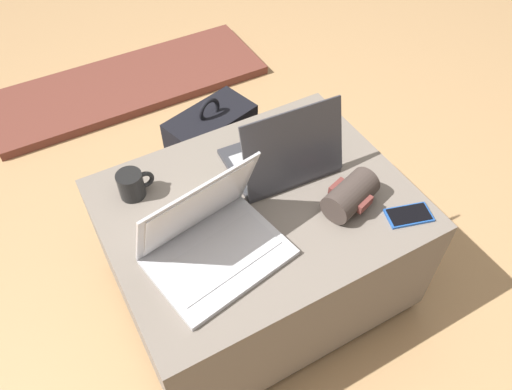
# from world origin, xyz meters

# --- Properties ---
(ground_plane) EXTENTS (14.00, 14.00, 0.00)m
(ground_plane) POSITION_xyz_m (0.00, 0.00, 0.00)
(ground_plane) COLOR tan
(ottoman) EXTENTS (0.91, 0.72, 0.47)m
(ottoman) POSITION_xyz_m (0.00, 0.00, 0.24)
(ottoman) COLOR #3D3832
(ottoman) RESTS_ON ground_plane
(laptop_near) EXTENTS (0.40, 0.32, 0.26)m
(laptop_near) POSITION_xyz_m (-0.20, -0.09, 0.53)
(laptop_near) COLOR #B7B7BC
(laptop_near) RESTS_ON ottoman
(laptop_far) EXTENTS (0.33, 0.27, 0.25)m
(laptop_far) POSITION_xyz_m (0.14, 0.09, 0.53)
(laptop_far) COLOR #333338
(laptop_far) RESTS_ON ottoman
(cell_phone) EXTENTS (0.15, 0.11, 0.01)m
(cell_phone) POSITION_xyz_m (0.36, -0.26, 0.48)
(cell_phone) COLOR #1E4C9E
(cell_phone) RESTS_ON ottoman
(backpack) EXTENTS (0.36, 0.29, 0.51)m
(backpack) POSITION_xyz_m (0.06, 0.49, 0.21)
(backpack) COLOR black
(backpack) RESTS_ON ground_plane
(wrist_brace) EXTENTS (0.19, 0.14, 0.09)m
(wrist_brace) POSITION_xyz_m (0.23, -0.14, 0.52)
(wrist_brace) COLOR #3D332D
(wrist_brace) RESTS_ON ottoman
(coffee_mug) EXTENTS (0.11, 0.08, 0.09)m
(coffee_mug) POSITION_xyz_m (-0.31, 0.21, 0.52)
(coffee_mug) COLOR black
(coffee_mug) RESTS_ON ottoman
(fireplace_hearth) EXTENTS (1.40, 0.50, 0.04)m
(fireplace_hearth) POSITION_xyz_m (0.00, 1.39, 0.02)
(fireplace_hearth) COLOR brown
(fireplace_hearth) RESTS_ON ground_plane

